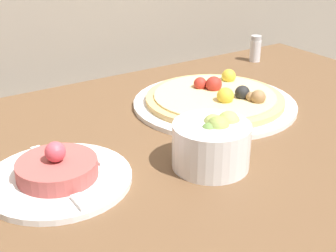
{
  "coord_description": "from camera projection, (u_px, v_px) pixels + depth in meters",
  "views": [
    {
      "loc": [
        -0.37,
        -0.26,
        1.14
      ],
      "look_at": [
        0.03,
        0.36,
        0.79
      ],
      "focal_mm": 50.0,
      "sensor_mm": 36.0,
      "label": 1
    }
  ],
  "objects": [
    {
      "name": "dining_table",
      "position": [
        147.0,
        192.0,
        0.88
      ],
      "size": [
        1.44,
        0.77,
        0.75
      ],
      "color": "brown",
      "rests_on": "ground_plane"
    },
    {
      "name": "pizza_plate",
      "position": [
        216.0,
        100.0,
        1.01
      ],
      "size": [
        0.35,
        0.35,
        0.06
      ],
      "color": "white",
      "rests_on": "dining_table"
    },
    {
      "name": "salt_shaker",
      "position": [
        255.0,
        49.0,
        1.3
      ],
      "size": [
        0.03,
        0.03,
        0.07
      ],
      "color": "silver",
      "rests_on": "dining_table"
    },
    {
      "name": "small_bowl",
      "position": [
        212.0,
        143.0,
        0.76
      ],
      "size": [
        0.13,
        0.13,
        0.09
      ],
      "color": "white",
      "rests_on": "dining_table"
    },
    {
      "name": "tartare_plate",
      "position": [
        58.0,
        174.0,
        0.72
      ],
      "size": [
        0.23,
        0.23,
        0.07
      ],
      "color": "white",
      "rests_on": "dining_table"
    }
  ]
}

